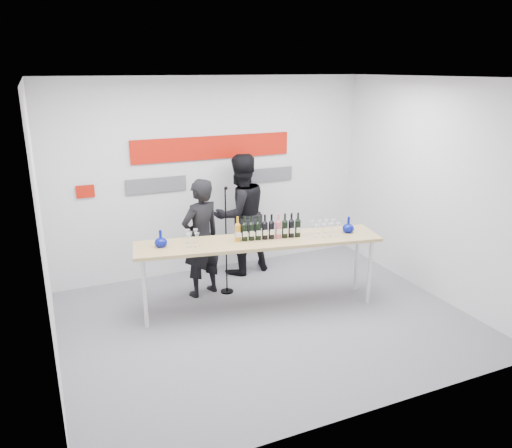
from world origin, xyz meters
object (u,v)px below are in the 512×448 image
(presenter_right, at_px, (240,215))
(mic_stand, at_px, (227,261))
(presenter_left, at_px, (201,238))
(tasting_table, at_px, (259,245))

(presenter_right, bearing_deg, mic_stand, 43.62)
(presenter_left, bearing_deg, presenter_right, -165.44)
(tasting_table, height_order, presenter_left, presenter_left)
(presenter_left, distance_m, presenter_right, 0.99)
(tasting_table, distance_m, presenter_right, 1.28)
(tasting_table, distance_m, mic_stand, 0.77)
(presenter_right, relative_size, mic_stand, 1.20)
(tasting_table, xyz_separation_m, presenter_right, (0.24, 1.25, 0.05))
(tasting_table, xyz_separation_m, presenter_left, (-0.57, 0.70, -0.05))
(presenter_right, xyz_separation_m, mic_stand, (-0.48, -0.64, -0.46))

